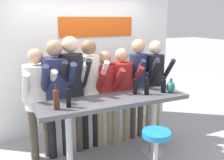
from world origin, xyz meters
TOP-DOWN VIEW (x-y plane):
  - back_wall at (0.00, 1.44)m, footprint 3.78×0.12m
  - tasting_table at (0.00, 0.00)m, footprint 2.18×0.59m
  - bar_stool at (0.27, -0.65)m, footprint 0.38×0.38m
  - person_far_left at (-0.95, 0.60)m, footprint 0.48×0.56m
  - person_left at (-0.70, 0.52)m, footprint 0.48×0.58m
  - person_center_left at (-0.46, 0.55)m, footprint 0.43×0.56m
  - person_center at (-0.16, 0.58)m, footprint 0.40×0.53m
  - person_center_right at (0.10, 0.56)m, footprint 0.43×0.52m
  - person_right at (0.38, 0.52)m, footprint 0.49×0.57m
  - person_far_right at (0.73, 0.58)m, footprint 0.42×0.55m
  - person_rightmost at (1.03, 0.53)m, footprint 0.39×0.52m
  - wine_bottle_0 at (0.36, 0.05)m, footprint 0.06×0.06m
  - wine_bottle_1 at (-0.84, -0.09)m, footprint 0.08×0.08m
  - wine_bottle_2 at (-0.68, -0.07)m, footprint 0.06×0.06m
  - wine_bottle_3 at (0.52, -0.01)m, footprint 0.07×0.07m
  - wine_bottle_4 at (0.80, -0.04)m, footprint 0.08×0.08m
  - decorative_vase at (0.90, -0.09)m, footprint 0.13×0.13m

SIDE VIEW (x-z plane):
  - bar_stool at x=0.27m, z-range 0.12..0.85m
  - tasting_table at x=0.00m, z-range 0.34..1.34m
  - person_center_right at x=0.10m, z-range 0.19..1.79m
  - person_right at x=0.38m, z-range 0.19..1.83m
  - person_far_left at x=-0.95m, z-range 0.20..1.89m
  - person_rightmost at x=1.03m, z-range 0.22..1.96m
  - decorative_vase at x=0.90m, z-range 0.98..1.20m
  - person_far_right at x=0.73m, z-range 0.23..2.00m
  - person_left at x=-0.70m, z-range 0.22..2.03m
  - person_center at x=-0.16m, z-range 0.23..2.02m
  - wine_bottle_4 at x=0.80m, z-range 1.00..1.25m
  - wine_bottle_0 at x=0.36m, z-range 0.99..1.30m
  - wine_bottle_2 at x=-0.68m, z-range 0.99..1.30m
  - wine_bottle_1 at x=-0.84m, z-range 0.99..1.31m
  - wine_bottle_3 at x=0.52m, z-range 0.99..1.32m
  - person_center_left at x=-0.46m, z-range 0.23..2.09m
  - back_wall at x=0.00m, z-range 0.00..2.87m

